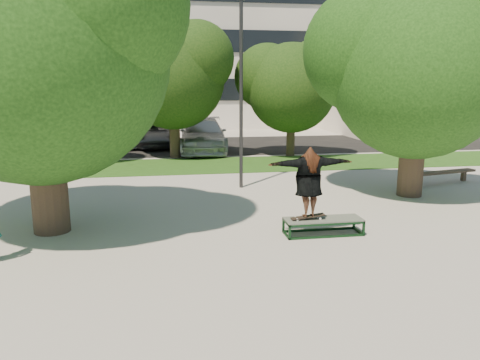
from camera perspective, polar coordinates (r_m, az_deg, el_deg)
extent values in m
plane|color=#ACA89E|center=(10.86, -0.72, -6.75)|extent=(120.00, 120.00, 0.00)
cube|color=#1D4012|center=(20.14, -1.98, 1.87)|extent=(30.00, 4.00, 0.02)
cube|color=black|center=(26.45, -5.96, 4.15)|extent=(40.00, 8.00, 0.01)
cylinder|color=#38281E|center=(11.64, -22.45, 1.73)|extent=(0.84, 0.84, 3.20)
sphere|color=#14370F|center=(11.52, -23.42, 13.92)|extent=(5.80, 5.80, 5.80)
sphere|color=#14370F|center=(10.82, -17.52, 19.95)|extent=(4.06, 4.06, 4.06)
cylinder|color=#38281E|center=(15.31, 20.27, 3.70)|extent=(0.76, 0.76, 3.00)
sphere|color=#14370F|center=(15.20, 20.89, 12.23)|extent=(5.20, 5.20, 5.20)
sphere|color=#14370F|center=(15.33, 15.21, 15.01)|extent=(3.90, 3.90, 3.90)
sphere|color=#14370F|center=(15.43, 26.04, 15.21)|extent=(3.64, 3.64, 3.64)
cylinder|color=#38281E|center=(21.85, -22.55, 5.44)|extent=(0.44, 0.44, 2.80)
sphere|color=black|center=(21.76, -22.97, 10.83)|extent=(4.40, 4.40, 4.40)
sphere|color=black|center=(22.68, -25.46, 12.02)|extent=(3.30, 3.30, 3.30)
sphere|color=black|center=(21.14, -20.75, 13.09)|extent=(3.08, 3.08, 3.08)
cylinder|color=#38281E|center=(22.28, -7.99, 6.57)|extent=(0.50, 0.50, 3.00)
sphere|color=black|center=(22.19, -8.16, 12.29)|extent=(4.80, 4.80, 4.80)
sphere|color=black|center=(22.93, -11.33, 13.66)|extent=(3.60, 3.60, 3.60)
sphere|color=black|center=(21.80, -5.26, 14.58)|extent=(3.36, 3.36, 3.36)
cylinder|color=#38281E|center=(22.61, 6.21, 6.18)|extent=(0.40, 0.40, 2.60)
sphere|color=black|center=(22.51, 6.32, 11.07)|extent=(4.20, 4.20, 4.20)
sphere|color=black|center=(22.87, 3.32, 12.45)|extent=(3.15, 3.15, 3.15)
sphere|color=black|center=(22.39, 9.05, 12.88)|extent=(2.94, 2.94, 2.94)
cylinder|color=#2D2D30|center=(15.40, 0.14, 10.06)|extent=(0.12, 0.12, 6.00)
cube|color=#BAB4AC|center=(42.44, -10.43, 17.65)|extent=(30.00, 14.00, 16.00)
cube|color=black|center=(35.13, -10.30, 10.77)|extent=(27.60, 0.12, 1.60)
cube|color=black|center=(35.26, -10.51, 16.46)|extent=(27.60, 0.12, 1.60)
cube|color=silver|center=(37.66, 22.38, 11.66)|extent=(15.00, 10.00, 8.00)
cube|color=#475147|center=(11.00, 10.13, -4.73)|extent=(1.80, 0.60, 0.03)
cylinder|color=white|center=(10.72, 7.01, -4.83)|extent=(0.06, 0.03, 0.06)
cylinder|color=white|center=(10.87, 6.77, -4.59)|extent=(0.06, 0.03, 0.06)
cylinder|color=white|center=(10.88, 9.75, -4.66)|extent=(0.06, 0.03, 0.06)
cylinder|color=white|center=(11.03, 9.48, -4.44)|extent=(0.06, 0.03, 0.06)
cube|color=black|center=(10.86, 8.27, -4.43)|extent=(0.78, 0.20, 0.10)
imported|color=brown|center=(10.66, 8.39, -0.24)|extent=(1.99, 0.63, 1.60)
cube|color=brown|center=(17.25, 21.05, 0.01)|extent=(0.16, 0.16, 0.36)
cube|color=brown|center=(18.64, 25.59, 0.47)|extent=(0.16, 0.16, 0.36)
cube|color=brown|center=(17.89, 23.46, 0.87)|extent=(2.74, 0.93, 0.07)
imported|color=silver|center=(26.55, -14.25, 5.39)|extent=(2.28, 4.30, 1.39)
imported|color=black|center=(26.94, -15.01, 5.65)|extent=(2.34, 5.03, 1.60)
imported|color=#5A5A5F|center=(26.48, -10.36, 5.45)|extent=(2.41, 4.82, 1.31)
imported|color=silver|center=(24.26, -4.51, 5.46)|extent=(2.72, 5.85, 1.65)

